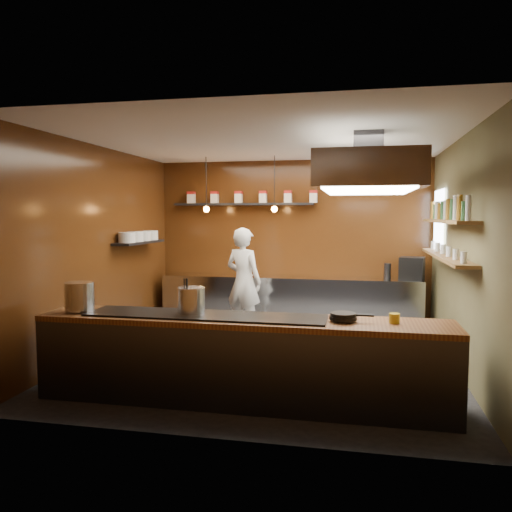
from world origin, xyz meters
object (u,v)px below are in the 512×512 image
(stockpot_small, at_px, (191,300))
(stockpot_large, at_px, (79,296))
(extractor_hood, at_px, (368,173))
(espresso_machine, at_px, (412,269))
(chef, at_px, (244,282))

(stockpot_small, bearing_deg, stockpot_large, -175.27)
(extractor_hood, distance_m, stockpot_large, 3.67)
(stockpot_large, bearing_deg, espresso_machine, 43.59)
(extractor_hood, distance_m, espresso_machine, 2.98)
(stockpot_large, relative_size, espresso_machine, 0.83)
(espresso_machine, bearing_deg, extractor_hood, -94.81)
(stockpot_large, xyz_separation_m, stockpot_small, (1.27, 0.11, -0.02))
(chef, bearing_deg, espresso_machine, -142.75)
(extractor_hood, relative_size, stockpot_large, 6.21)
(stockpot_large, height_order, chef, chef)
(extractor_hood, bearing_deg, chef, 138.16)
(extractor_hood, relative_size, espresso_machine, 5.14)
(extractor_hood, height_order, espresso_machine, extractor_hood)
(stockpot_large, bearing_deg, stockpot_small, 4.73)
(chef, bearing_deg, stockpot_small, 113.73)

